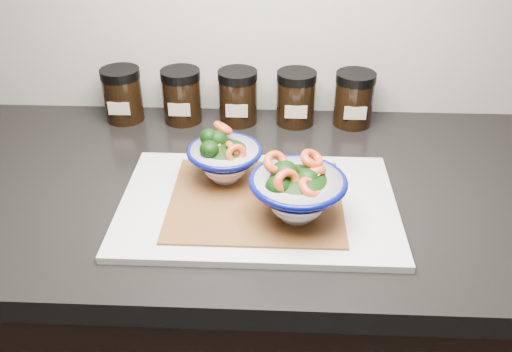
{
  "coord_description": "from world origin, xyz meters",
  "views": [
    {
      "loc": [
        0.13,
        0.65,
        1.42
      ],
      "look_at": [
        0.1,
        1.38,
        0.96
      ],
      "focal_mm": 38.0,
      "sensor_mm": 36.0,
      "label": 1
    }
  ],
  "objects_px": {
    "cutting_board": "(258,204)",
    "bowl_left": "(224,158)",
    "bowl_right": "(297,191)",
    "spice_jar_e": "(354,99)",
    "spice_jar_d": "(296,98)",
    "spice_jar_a": "(123,95)",
    "spice_jar_b": "(182,96)",
    "spice_jar_c": "(238,97)"
  },
  "relations": [
    {
      "from": "bowl_right",
      "to": "bowl_left",
      "type": "bearing_deg",
      "value": 139.63
    },
    {
      "from": "spice_jar_b",
      "to": "spice_jar_e",
      "type": "distance_m",
      "value": 0.36
    },
    {
      "from": "spice_jar_a",
      "to": "spice_jar_e",
      "type": "distance_m",
      "value": 0.48
    },
    {
      "from": "spice_jar_c",
      "to": "spice_jar_e",
      "type": "distance_m",
      "value": 0.24
    },
    {
      "from": "cutting_board",
      "to": "spice_jar_e",
      "type": "bearing_deg",
      "value": 59.36
    },
    {
      "from": "spice_jar_c",
      "to": "spice_jar_b",
      "type": "bearing_deg",
      "value": 180.0
    },
    {
      "from": "spice_jar_c",
      "to": "bowl_right",
      "type": "bearing_deg",
      "value": -71.85
    },
    {
      "from": "spice_jar_b",
      "to": "spice_jar_d",
      "type": "bearing_deg",
      "value": 0.0
    },
    {
      "from": "cutting_board",
      "to": "bowl_right",
      "type": "xyz_separation_m",
      "value": [
        0.06,
        -0.04,
        0.06
      ]
    },
    {
      "from": "spice_jar_b",
      "to": "spice_jar_e",
      "type": "bearing_deg",
      "value": 0.0
    },
    {
      "from": "spice_jar_a",
      "to": "spice_jar_d",
      "type": "bearing_deg",
      "value": 0.0
    },
    {
      "from": "cutting_board",
      "to": "spice_jar_e",
      "type": "relative_size",
      "value": 3.98
    },
    {
      "from": "cutting_board",
      "to": "spice_jar_d",
      "type": "bearing_deg",
      "value": 78.18
    },
    {
      "from": "bowl_right",
      "to": "spice_jar_e",
      "type": "relative_size",
      "value": 1.33
    },
    {
      "from": "bowl_right",
      "to": "spice_jar_c",
      "type": "relative_size",
      "value": 1.33
    },
    {
      "from": "bowl_right",
      "to": "spice_jar_a",
      "type": "distance_m",
      "value": 0.5
    },
    {
      "from": "bowl_right",
      "to": "spice_jar_e",
      "type": "xyz_separation_m",
      "value": [
        0.12,
        0.35,
        -0.01
      ]
    },
    {
      "from": "spice_jar_c",
      "to": "spice_jar_d",
      "type": "xyz_separation_m",
      "value": [
        0.12,
        0.0,
        0.0
      ]
    },
    {
      "from": "bowl_left",
      "to": "spice_jar_a",
      "type": "distance_m",
      "value": 0.35
    },
    {
      "from": "cutting_board",
      "to": "bowl_left",
      "type": "distance_m",
      "value": 0.1
    },
    {
      "from": "spice_jar_a",
      "to": "spice_jar_d",
      "type": "xyz_separation_m",
      "value": [
        0.36,
        0.0,
        0.0
      ]
    },
    {
      "from": "spice_jar_b",
      "to": "spice_jar_c",
      "type": "height_order",
      "value": "same"
    },
    {
      "from": "spice_jar_a",
      "to": "spice_jar_b",
      "type": "xyz_separation_m",
      "value": [
        0.12,
        0.0,
        0.0
      ]
    },
    {
      "from": "cutting_board",
      "to": "spice_jar_a",
      "type": "bearing_deg",
      "value": 133.62
    },
    {
      "from": "cutting_board",
      "to": "bowl_left",
      "type": "xyz_separation_m",
      "value": [
        -0.06,
        0.06,
        0.05
      ]
    },
    {
      "from": "bowl_left",
      "to": "cutting_board",
      "type": "bearing_deg",
      "value": -45.64
    },
    {
      "from": "cutting_board",
      "to": "bowl_right",
      "type": "height_order",
      "value": "bowl_right"
    },
    {
      "from": "cutting_board",
      "to": "spice_jar_a",
      "type": "distance_m",
      "value": 0.43
    },
    {
      "from": "bowl_right",
      "to": "spice_jar_c",
      "type": "distance_m",
      "value": 0.37
    },
    {
      "from": "bowl_left",
      "to": "spice_jar_b",
      "type": "xyz_separation_m",
      "value": [
        -0.11,
        0.25,
        0.0
      ]
    },
    {
      "from": "bowl_left",
      "to": "spice_jar_d",
      "type": "xyz_separation_m",
      "value": [
        0.13,
        0.25,
        0.0
      ]
    },
    {
      "from": "spice_jar_b",
      "to": "spice_jar_d",
      "type": "relative_size",
      "value": 1.0
    },
    {
      "from": "spice_jar_b",
      "to": "spice_jar_d",
      "type": "xyz_separation_m",
      "value": [
        0.24,
        0.0,
        0.0
      ]
    },
    {
      "from": "bowl_left",
      "to": "spice_jar_e",
      "type": "xyz_separation_m",
      "value": [
        0.25,
        0.25,
        0.0
      ]
    },
    {
      "from": "cutting_board",
      "to": "bowl_left",
      "type": "bearing_deg",
      "value": 134.36
    },
    {
      "from": "spice_jar_c",
      "to": "spice_jar_a",
      "type": "bearing_deg",
      "value": 180.0
    },
    {
      "from": "spice_jar_a",
      "to": "spice_jar_d",
      "type": "height_order",
      "value": "same"
    },
    {
      "from": "spice_jar_d",
      "to": "spice_jar_e",
      "type": "height_order",
      "value": "same"
    },
    {
      "from": "spice_jar_d",
      "to": "bowl_left",
      "type": "bearing_deg",
      "value": -116.68
    },
    {
      "from": "spice_jar_a",
      "to": "spice_jar_e",
      "type": "xyz_separation_m",
      "value": [
        0.48,
        0.0,
        0.0
      ]
    },
    {
      "from": "bowl_right",
      "to": "spice_jar_a",
      "type": "bearing_deg",
      "value": 135.39
    },
    {
      "from": "bowl_left",
      "to": "spice_jar_c",
      "type": "distance_m",
      "value": 0.25
    }
  ]
}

